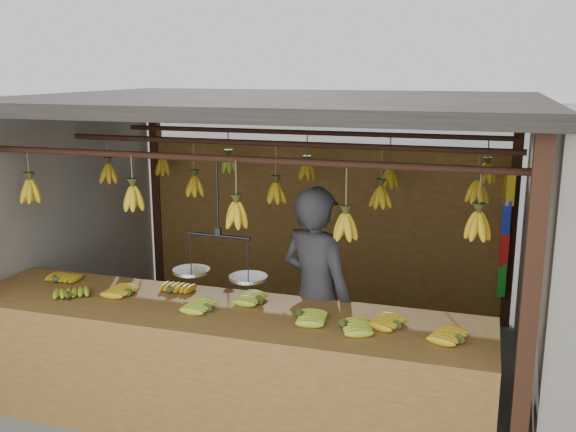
% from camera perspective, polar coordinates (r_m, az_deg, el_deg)
% --- Properties ---
extents(ground, '(80.00, 80.00, 0.00)m').
position_cam_1_polar(ground, '(6.06, -0.87, -12.70)').
color(ground, '#5B5B57').
extents(stall, '(4.30, 3.30, 2.40)m').
position_cam_1_polar(stall, '(5.81, 0.08, 6.53)').
color(stall, black).
rests_on(stall, ground).
extents(counter, '(3.95, 0.90, 0.96)m').
position_cam_1_polar(counter, '(4.74, -6.78, -10.77)').
color(counter, brown).
rests_on(counter, ground).
extents(hanging_bananas, '(3.63, 2.25, 0.39)m').
position_cam_1_polar(hanging_bananas, '(5.56, -0.88, 2.58)').
color(hanging_bananas, '#B88F13').
rests_on(hanging_bananas, ground).
extents(balance_scale, '(0.74, 0.30, 0.88)m').
position_cam_1_polar(balance_scale, '(4.79, -6.13, -4.65)').
color(balance_scale, black).
rests_on(balance_scale, ground).
extents(vendor, '(0.76, 0.65, 1.77)m').
position_cam_1_polar(vendor, '(5.05, 2.52, -7.21)').
color(vendor, '#262628').
rests_on(vendor, ground).
extents(bag_bundles, '(0.08, 0.26, 1.27)m').
position_cam_1_polar(bag_bundles, '(6.73, 18.78, -1.35)').
color(bag_bundles, yellow).
rests_on(bag_bundles, ground).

